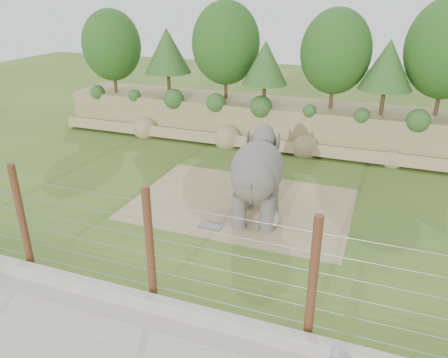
% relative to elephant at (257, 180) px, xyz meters
% --- Properties ---
extents(ground, '(90.00, 90.00, 0.00)m').
position_rel_elephant_xyz_m(ground, '(-1.52, -1.92, -1.80)').
color(ground, '#386725').
rests_on(ground, ground).
extents(back_embankment, '(30.00, 5.52, 8.77)m').
position_rel_elephant_xyz_m(back_embankment, '(-0.93, 10.76, 2.16)').
color(back_embankment, '#968558').
rests_on(back_embankment, ground).
extents(dirt_patch, '(10.00, 7.00, 0.02)m').
position_rel_elephant_xyz_m(dirt_patch, '(-1.02, 1.08, -1.79)').
color(dirt_patch, tan).
rests_on(dirt_patch, ground).
extents(drain_grate, '(1.00, 0.60, 0.03)m').
position_rel_elephant_xyz_m(drain_grate, '(-1.58, -1.39, -1.77)').
color(drain_grate, '#262628').
rests_on(drain_grate, dirt_patch).
extents(elephant, '(2.56, 4.69, 3.61)m').
position_rel_elephant_xyz_m(elephant, '(0.00, 0.00, 0.00)').
color(elephant, '#68625C').
rests_on(elephant, ground).
extents(stone_ball, '(0.77, 0.77, 0.77)m').
position_rel_elephant_xyz_m(stone_ball, '(0.84, -0.56, -1.40)').
color(stone_ball, gray).
rests_on(stone_ball, dirt_patch).
extents(retaining_wall, '(26.00, 0.35, 0.50)m').
position_rel_elephant_xyz_m(retaining_wall, '(-1.52, -6.92, -1.55)').
color(retaining_wall, beige).
rests_on(retaining_wall, ground).
extents(walkway, '(26.00, 4.00, 0.01)m').
position_rel_elephant_xyz_m(walkway, '(-1.52, -8.92, -1.80)').
color(walkway, beige).
rests_on(walkway, ground).
extents(barrier_fence, '(20.26, 0.26, 4.00)m').
position_rel_elephant_xyz_m(barrier_fence, '(-1.52, -6.42, 0.20)').
color(barrier_fence, '#532D1A').
rests_on(barrier_fence, ground).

